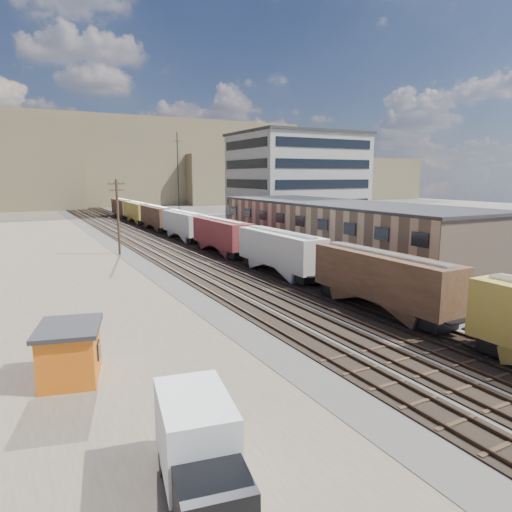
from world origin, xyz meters
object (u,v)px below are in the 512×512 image
utility_pole_north (118,215)px  box_truck (199,452)px  parked_car_blue (296,232)px  freight_train (201,228)px  parked_car_white (494,280)px  maintenance_shed (70,352)px

utility_pole_north → box_truck: 49.65m
utility_pole_north → box_truck: size_ratio=1.60×
box_truck → parked_car_blue: box_truck is taller
freight_train → parked_car_white: size_ratio=25.66×
freight_train → box_truck: size_ratio=19.16×
utility_pole_north → parked_car_blue: bearing=9.5°
utility_pole_north → freight_train: bearing=8.4°
freight_train → maintenance_shed: 45.30m
box_truck → parked_car_white: bearing=21.4°
box_truck → maintenance_shed: bearing=103.1°
box_truck → parked_car_blue: size_ratio=1.21×
parked_car_blue → freight_train: bearing=171.5°
maintenance_shed → utility_pole_north: bearing=74.7°
utility_pole_north → box_truck: (-7.59, -48.93, -3.68)m
parked_car_blue → utility_pole_north: bearing=170.8°
utility_pole_north → maintenance_shed: 39.02m
freight_train → parked_car_blue: (19.24, 3.47, -2.08)m
parked_car_white → parked_car_blue: (4.24, 40.53, -0.05)m
box_truck → maintenance_shed: box_truck is taller
maintenance_shed → parked_car_blue: maintenance_shed is taller
utility_pole_north → maintenance_shed: bearing=-105.3°
freight_train → box_truck: 54.51m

